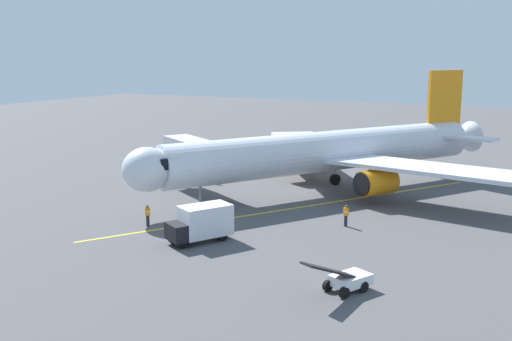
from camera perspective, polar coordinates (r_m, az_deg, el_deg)
ground_plane at (r=58.80m, az=4.97°, el=-2.07°), size 220.00×220.00×0.00m
apron_lead_in_line at (r=53.30m, az=4.52°, el=-3.42°), size 21.80×33.80×0.01m
airplane at (r=58.15m, az=7.03°, el=1.77°), size 30.47×35.73×11.50m
jet_bridge at (r=56.85m, az=-5.38°, el=1.34°), size 10.62×8.06×5.40m
ground_crew_marshaller at (r=47.79m, az=-10.18°, el=-4.16°), size 0.47×0.45×1.71m
ground_crew_wing_walker at (r=47.53m, az=8.47°, el=-4.19°), size 0.47×0.42×1.71m
ground_crew_loader at (r=62.70m, az=-4.12°, el=-0.40°), size 0.45×0.34×1.71m
belt_loader_near_nose at (r=77.54m, az=4.74°, el=1.65°), size 3.26×4.59×2.32m
belt_loader_portside at (r=35.00m, az=8.56°, el=-10.10°), size 3.13×4.63×2.32m
box_truck_starboard_side at (r=75.77m, az=10.04°, el=1.82°), size 4.42×4.79×2.62m
box_truck_rear_apron at (r=43.28m, az=-5.28°, el=-4.95°), size 4.00×4.96×2.62m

